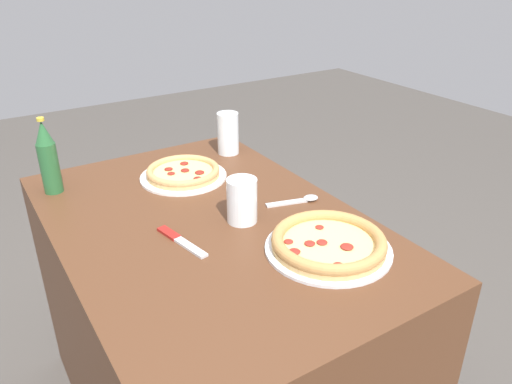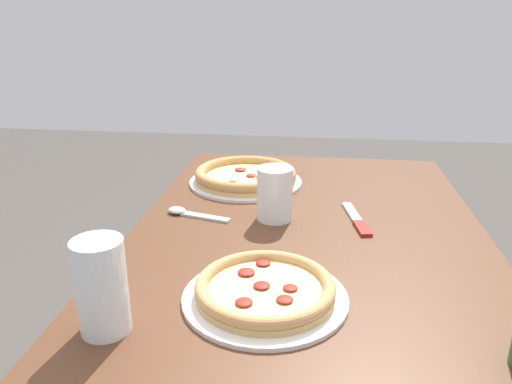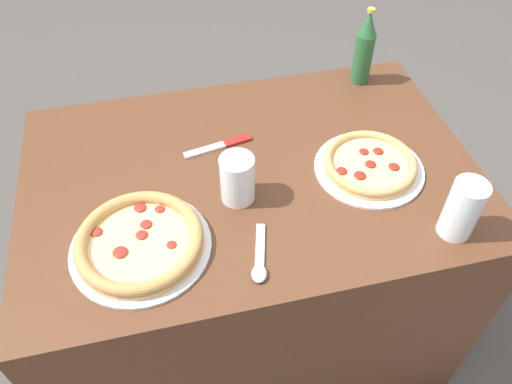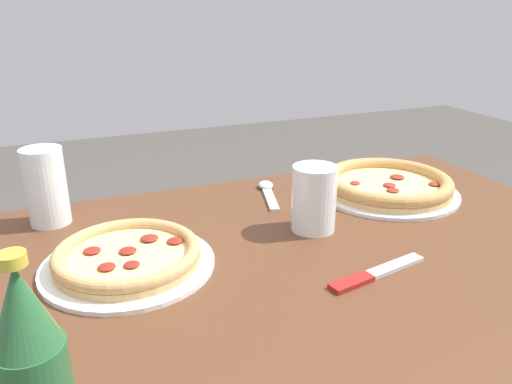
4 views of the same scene
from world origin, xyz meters
name	(u,v)px [view 1 (image 1 of 4)]	position (x,y,z in m)	size (l,w,h in m)	color
table	(213,330)	(0.00, 0.00, 0.39)	(1.16, 0.78, 0.78)	#56331E
pizza_salami	(183,173)	(0.30, -0.06, 0.79)	(0.28, 0.28, 0.04)	white
pizza_pepperoni	(328,243)	(-0.29, -0.18, 0.80)	(0.32, 0.32, 0.04)	silver
glass_cola	(228,135)	(0.41, -0.30, 0.84)	(0.08, 0.08, 0.15)	white
glass_iced_tea	(242,202)	(-0.05, -0.08, 0.83)	(0.08, 0.08, 0.12)	white
beer_bottle	(48,158)	(0.42, 0.31, 0.89)	(0.06, 0.06, 0.24)	#286033
knife	(180,240)	(-0.06, 0.11, 0.78)	(0.19, 0.06, 0.01)	maroon
spoon	(301,200)	(-0.04, -0.29, 0.78)	(0.07, 0.16, 0.02)	silver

